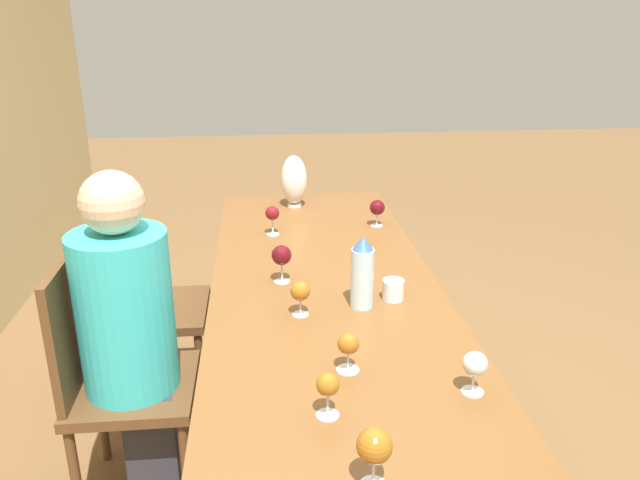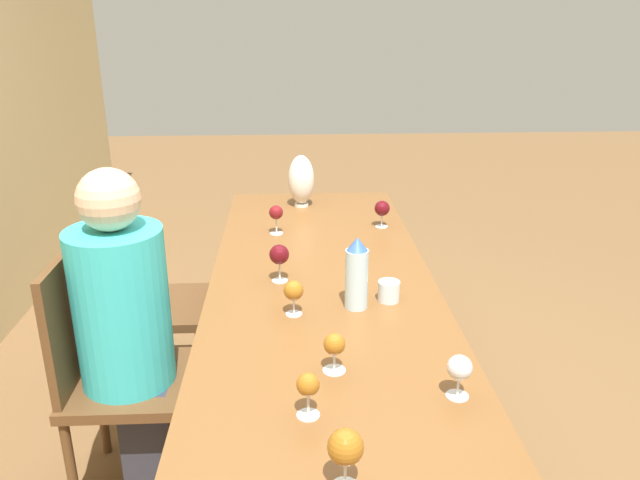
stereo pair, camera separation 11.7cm
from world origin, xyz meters
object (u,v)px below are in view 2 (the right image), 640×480
water_bottle (357,274)px  wine_glass_0 (276,213)px  vase (301,180)px  wine_glass_4 (460,369)px  water_tumbler (389,291)px  wine_glass_7 (336,346)px  wine_glass_3 (308,386)px  chair_far (146,296)px  wine_glass_1 (294,291)px  wine_glass_2 (346,448)px  wine_glass_6 (382,209)px  chair_near (110,370)px  wine_glass_5 (279,255)px  person_near (128,328)px

water_bottle → wine_glass_0: 0.84m
vase → wine_glass_4: size_ratio=2.19×
water_tumbler → wine_glass_7: wine_glass_7 is taller
wine_glass_3 → chair_far: (1.27, 0.71, -0.34)m
wine_glass_1 → wine_glass_2: wine_glass_2 is taller
wine_glass_0 → wine_glass_6: 0.52m
wine_glass_0 → wine_glass_6: (0.07, -0.51, -0.01)m
wine_glass_2 → wine_glass_6: 1.78m
wine_glass_4 → chair_near: bearing=62.7°
wine_glass_2 → wine_glass_7: bearing=-1.7°
vase → wine_glass_7: size_ratio=2.28×
wine_glass_5 → chair_near: size_ratio=0.16×
wine_glass_0 → water_bottle: bearing=-159.4°
wine_glass_0 → wine_glass_5: bearing=-177.8°
chair_far → person_near: bearing=-172.2°
wine_glass_4 → wine_glass_7: 0.36m
vase → wine_glass_3: 1.84m
wine_glass_6 → wine_glass_2: bearing=169.2°
wine_glass_6 → chair_near: (-0.84, 1.12, -0.34)m
chair_far → person_near: person_near is taller
water_bottle → chair_far: 1.18m
water_tumbler → person_near: bearing=91.4°
wine_glass_1 → wine_glass_6: (0.91, -0.44, 0.00)m
water_bottle → vase: vase is taller
wine_glass_0 → vase: bearing=-16.4°
wine_glass_1 → chair_far: 1.03m
wine_glass_3 → wine_glass_1: bearing=3.1°
chair_near → person_near: bearing=-90.0°
wine_glass_4 → wine_glass_5: size_ratio=0.84×
water_tumbler → chair_near: chair_near is taller
wine_glass_0 → chair_far: (-0.13, 0.61, -0.35)m
wine_glass_5 → wine_glass_6: wine_glass_5 is taller
person_near → vase: bearing=-28.6°
water_tumbler → wine_glass_3: 0.74m
wine_glass_0 → wine_glass_1: wine_glass_0 is taller
wine_glass_5 → chair_far: chair_far is taller
wine_glass_1 → wine_glass_7: (-0.37, -0.12, -0.00)m
wine_glass_2 → wine_glass_5: size_ratio=1.00×
chair_near → chair_far: same height
wine_glass_3 → wine_glass_7: (0.21, -0.09, -0.01)m
wine_glass_3 → wine_glass_5: 0.87m
wine_glass_7 → chair_far: 1.37m
wine_glass_3 → person_near: size_ratio=0.10×
water_bottle → wine_glass_4: bearing=-158.3°
vase → chair_far: (-0.57, 0.74, -0.39)m
water_tumbler → wine_glass_0: 0.85m
water_tumbler → wine_glass_2: (-0.93, 0.24, 0.07)m
vase → wine_glass_6: bearing=-133.2°
wine_glass_2 → wine_glass_3: wine_glass_2 is taller
wine_glass_0 → wine_glass_3: (-1.41, -0.10, -0.01)m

